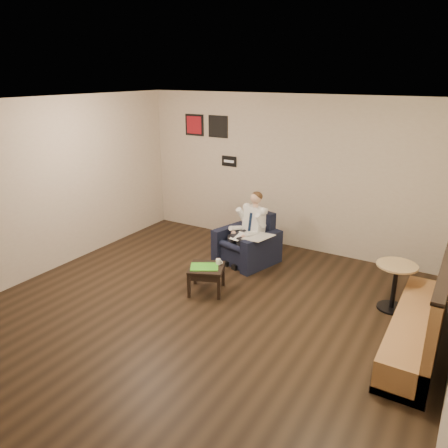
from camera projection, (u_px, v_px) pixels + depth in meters
The scene contains 17 objects.
ground at pixel (202, 316), 5.95m from camera, with size 6.00×6.00×0.00m, color black.
wall_back at pixel (291, 174), 7.93m from camera, with size 6.00×0.02×2.80m, color beige.
wall_left at pixel (43, 188), 6.93m from camera, with size 0.02×6.00×2.80m, color beige.
ceiling at pixel (198, 103), 5.03m from camera, with size 6.00×6.00×0.02m, color white.
seating_sign at pixel (229, 161), 8.51m from camera, with size 0.32×0.02×0.20m, color black.
art_print_left at pixel (194, 125), 8.68m from camera, with size 0.42×0.03×0.42m, color maroon.
art_print_right at pixel (218, 127), 8.41m from camera, with size 0.42×0.03×0.42m, color black.
armchair at pixel (247, 239), 7.52m from camera, with size 0.88×0.88×0.85m, color black.
seated_man at pixel (242, 232), 7.40m from camera, with size 0.56×0.83×1.17m, color white, non-canonical shape.
lap_papers at pixel (238, 236), 7.36m from camera, with size 0.19×0.28×0.01m, color white.
newspaper at pixel (259, 237), 7.17m from camera, with size 0.37×0.46×0.01m, color silver.
side_table at pixel (207, 279), 6.55m from camera, with size 0.50×0.50×0.41m, color black.
green_folder at pixel (204, 267), 6.47m from camera, with size 0.41×0.29×0.01m, color green.
coffee_mug at pixel (218, 262), 6.55m from camera, with size 0.07×0.07×0.09m, color white.
smartphone at pixel (211, 263), 6.61m from camera, with size 0.13×0.06×0.01m, color black.
banquette at pixel (421, 302), 5.12m from camera, with size 0.54×2.28×1.17m, color olive.
cafe_table at pixel (394, 287), 6.02m from camera, with size 0.55×0.55×0.68m, color tan.
Camera 1 is at (2.91, -4.33, 3.14)m, focal length 35.00 mm.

